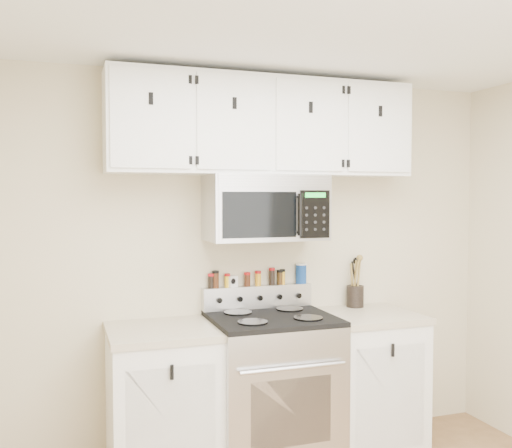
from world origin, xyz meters
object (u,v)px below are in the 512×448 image
(range, at_px, (272,388))
(utensil_crock, at_px, (355,294))
(salt_canister, at_px, (301,273))
(microwave, at_px, (265,208))

(range, bearing_deg, utensil_crock, 18.03)
(salt_canister, bearing_deg, range, -138.49)
(microwave, relative_size, utensil_crock, 2.16)
(range, height_order, utensil_crock, utensil_crock)
(range, relative_size, microwave, 1.45)
(range, distance_m, microwave, 1.15)
(microwave, xyz_separation_m, utensil_crock, (0.71, 0.11, -0.62))
(salt_canister, bearing_deg, utensil_crock, -7.24)
(range, bearing_deg, microwave, 89.77)
(range, relative_size, utensil_crock, 3.12)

